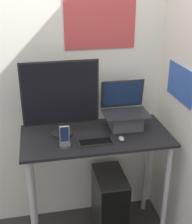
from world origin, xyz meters
TOP-DOWN VIEW (x-y plane):
  - wall_back at (0.00, 0.61)m, footprint 6.00×0.06m
  - desk at (0.00, 0.26)m, footprint 1.08×0.53m
  - laptop at (0.24, 0.34)m, footprint 0.33×0.26m
  - monitor at (-0.24, 0.31)m, footprint 0.54×0.15m
  - keyboard at (-0.03, 0.14)m, footprint 0.24×0.09m
  - mouse at (0.16, 0.14)m, footprint 0.04×0.06m
  - cell_phone at (-0.24, 0.14)m, footprint 0.08×0.08m
  - computer_tower at (0.12, 0.30)m, footprint 0.23×0.40m

SIDE VIEW (x-z plane):
  - computer_tower at x=0.12m, z-range 0.00..0.54m
  - desk at x=0.00m, z-range 0.31..1.25m
  - keyboard at x=-0.03m, z-range 0.94..0.95m
  - mouse at x=0.16m, z-range 0.94..0.96m
  - cell_phone at x=-0.24m, z-range 0.90..1.05m
  - laptop at x=0.24m, z-range 0.86..1.20m
  - monitor at x=-0.24m, z-range 0.94..1.49m
  - wall_back at x=0.00m, z-range 0.00..2.60m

